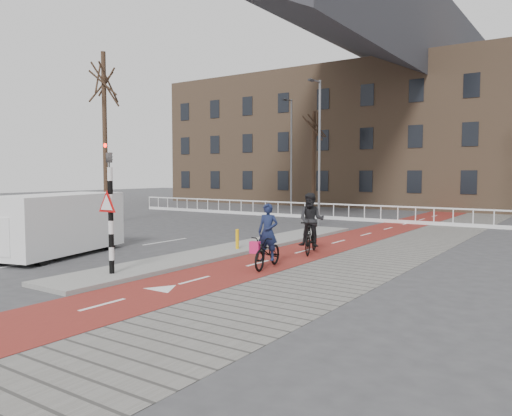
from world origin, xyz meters
The scene contains 15 objects.
ground centered at (0.00, 0.00, 0.00)m, with size 120.00×120.00×0.00m, color #38383A.
bike_lane centered at (1.50, 10.00, 0.01)m, with size 2.50×60.00×0.01m, color maroon.
sidewalk centered at (4.30, 10.00, 0.01)m, with size 3.00×60.00×0.01m, color slate.
curb_island centered at (-0.70, 4.00, 0.06)m, with size 1.80×16.00×0.12m, color gray.
traffic_signal centered at (-0.60, -2.02, 1.99)m, with size 0.80×0.80×3.68m.
bollard centered at (-0.39, 3.48, 0.47)m, with size 0.12×0.12×0.71m, color #F1B40D.
cyclist_near centered at (2.19, 1.51, 0.66)m, with size 0.99×1.94×1.94m.
cyclist_far centered at (1.99, 4.66, 0.89)m, with size 1.14×2.10×2.14m.
van centered at (-5.09, -0.60, 1.12)m, with size 3.15×5.26×2.12m.
railing centered at (-5.00, 17.00, 0.31)m, with size 28.00×0.10×0.99m.
townhouse_row centered at (-3.00, 32.00, 7.81)m, with size 46.00×10.00×15.90m.
tree_left centered at (-12.63, 7.61, 4.78)m, with size 0.26×0.26×9.57m, color #312016.
tree_mid centered at (-7.25, 22.44, 3.72)m, with size 0.28×0.28×7.44m, color #312016.
streetlight_near centered at (-1.82, 12.70, 3.83)m, with size 0.12×0.12×7.67m, color slate.
streetlight_left centered at (-8.16, 20.71, 4.08)m, with size 0.12×0.12×8.17m, color slate.
Camera 1 is at (10.19, -10.89, 2.84)m, focal length 35.00 mm.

